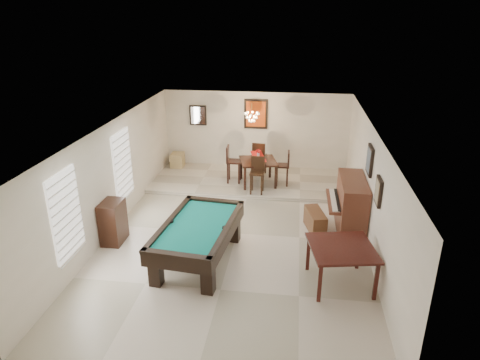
% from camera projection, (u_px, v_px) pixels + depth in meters
% --- Properties ---
extents(ground_plane, '(6.00, 9.00, 0.02)m').
position_uv_depth(ground_plane, '(237.00, 234.00, 10.31)').
color(ground_plane, beige).
extents(wall_back, '(6.00, 0.04, 2.60)m').
position_uv_depth(wall_back, '(256.00, 132.00, 13.96)').
color(wall_back, silver).
rests_on(wall_back, ground_plane).
extents(wall_front, '(6.00, 0.04, 2.60)m').
position_uv_depth(wall_front, '(189.00, 311.00, 5.68)').
color(wall_front, silver).
rests_on(wall_front, ground_plane).
extents(wall_left, '(0.04, 9.00, 2.60)m').
position_uv_depth(wall_left, '(112.00, 177.00, 10.19)').
color(wall_left, silver).
rests_on(wall_left, ground_plane).
extents(wall_right, '(0.04, 9.00, 2.60)m').
position_uv_depth(wall_right, '(371.00, 190.00, 9.45)').
color(wall_right, silver).
rests_on(wall_right, ground_plane).
extents(ceiling, '(6.00, 9.00, 0.04)m').
position_uv_depth(ceiling, '(236.00, 129.00, 9.34)').
color(ceiling, white).
rests_on(ceiling, wall_back).
extents(dining_step, '(6.00, 2.50, 0.12)m').
position_uv_depth(dining_step, '(251.00, 181.00, 13.27)').
color(dining_step, beige).
rests_on(dining_step, ground_plane).
extents(window_left_front, '(0.06, 1.00, 1.70)m').
position_uv_depth(window_left_front, '(66.00, 214.00, 8.12)').
color(window_left_front, white).
rests_on(window_left_front, wall_left).
extents(window_left_rear, '(0.06, 1.00, 1.70)m').
position_uv_depth(window_left_rear, '(123.00, 165.00, 10.70)').
color(window_left_rear, white).
rests_on(window_left_rear, wall_left).
extents(pool_table, '(1.64, 2.68, 0.85)m').
position_uv_depth(pool_table, '(198.00, 243.00, 9.04)').
color(pool_table, black).
rests_on(pool_table, ground_plane).
extents(square_table, '(1.40, 1.40, 0.83)m').
position_uv_depth(square_table, '(340.00, 265.00, 8.27)').
color(square_table, black).
rests_on(square_table, ground_plane).
extents(upright_piano, '(0.90, 1.61, 1.35)m').
position_uv_depth(upright_piano, '(344.00, 206.00, 10.16)').
color(upright_piano, brown).
rests_on(upright_piano, ground_plane).
extents(piano_bench, '(0.55, 0.94, 0.49)m').
position_uv_depth(piano_bench, '(315.00, 221.00, 10.39)').
color(piano_bench, brown).
rests_on(piano_bench, ground_plane).
extents(apothecary_chest, '(0.44, 0.66, 1.00)m').
position_uv_depth(apothecary_chest, '(113.00, 222.00, 9.78)').
color(apothecary_chest, black).
rests_on(apothecary_chest, ground_plane).
extents(dining_table, '(1.26, 1.26, 0.86)m').
position_uv_depth(dining_table, '(258.00, 170.00, 12.79)').
color(dining_table, black).
rests_on(dining_table, dining_step).
extents(flower_vase, '(0.16, 0.16, 0.22)m').
position_uv_depth(flower_vase, '(258.00, 153.00, 12.59)').
color(flower_vase, '#A7110E').
rests_on(flower_vase, dining_table).
extents(dining_chair_south, '(0.40, 0.40, 1.04)m').
position_uv_depth(dining_chair_south, '(257.00, 176.00, 12.10)').
color(dining_chair_south, black).
rests_on(dining_chair_south, dining_step).
extents(dining_chair_north, '(0.45, 0.45, 1.09)m').
position_uv_depth(dining_chair_north, '(260.00, 158.00, 13.43)').
color(dining_chair_north, black).
rests_on(dining_chair_north, dining_step).
extents(dining_chair_west, '(0.43, 0.43, 1.13)m').
position_uv_depth(dining_chair_west, '(234.00, 164.00, 12.87)').
color(dining_chair_west, black).
rests_on(dining_chair_west, dining_step).
extents(dining_chair_east, '(0.39, 0.39, 1.04)m').
position_uv_depth(dining_chair_east, '(282.00, 168.00, 12.69)').
color(dining_chair_east, black).
rests_on(dining_chair_east, dining_step).
extents(corner_bench, '(0.43, 0.52, 0.45)m').
position_uv_depth(corner_bench, '(177.00, 160.00, 14.26)').
color(corner_bench, tan).
rests_on(corner_bench, dining_step).
extents(chandelier, '(0.44, 0.44, 0.60)m').
position_uv_depth(chandelier, '(252.00, 114.00, 12.43)').
color(chandelier, '#FFE5B2').
rests_on(chandelier, ceiling).
extents(back_painting, '(0.75, 0.06, 0.95)m').
position_uv_depth(back_painting, '(256.00, 114.00, 13.70)').
color(back_painting, '#D84C14').
rests_on(back_painting, wall_back).
extents(back_mirror, '(0.55, 0.06, 0.65)m').
position_uv_depth(back_mirror, '(198.00, 115.00, 13.97)').
color(back_mirror, white).
rests_on(back_mirror, wall_back).
extents(right_picture_upper, '(0.06, 0.55, 0.65)m').
position_uv_depth(right_picture_upper, '(370.00, 160.00, 9.51)').
color(right_picture_upper, slate).
rests_on(right_picture_upper, wall_right).
extents(right_picture_lower, '(0.06, 0.45, 0.55)m').
position_uv_depth(right_picture_lower, '(379.00, 191.00, 8.39)').
color(right_picture_lower, gray).
rests_on(right_picture_lower, wall_right).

